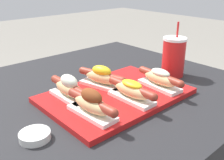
# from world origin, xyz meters

# --- Properties ---
(serving_tray) EXTENTS (0.47, 0.32, 0.02)m
(serving_tray) POSITION_xyz_m (0.05, -0.10, 0.71)
(serving_tray) COLOR red
(serving_tray) RESTS_ON patio_table
(hot_dog_0) EXTENTS (0.07, 0.20, 0.08)m
(hot_dog_0) POSITION_xyz_m (-0.10, -0.17, 0.76)
(hot_dog_0) COLOR white
(hot_dog_0) RESTS_ON serving_tray
(hot_dog_1) EXTENTS (0.06, 0.20, 0.07)m
(hot_dog_1) POSITION_xyz_m (0.05, -0.17, 0.75)
(hot_dog_1) COLOR white
(hot_dog_1) RESTS_ON serving_tray
(hot_dog_2) EXTENTS (0.07, 0.20, 0.07)m
(hot_dog_2) POSITION_xyz_m (0.19, -0.17, 0.75)
(hot_dog_2) COLOR white
(hot_dog_2) RESTS_ON serving_tray
(hot_dog_3) EXTENTS (0.06, 0.20, 0.08)m
(hot_dog_3) POSITION_xyz_m (-0.09, -0.04, 0.76)
(hot_dog_3) COLOR white
(hot_dog_3) RESTS_ON serving_tray
(hot_dog_4) EXTENTS (0.10, 0.20, 0.08)m
(hot_dog_4) POSITION_xyz_m (0.05, -0.03, 0.76)
(hot_dog_4) COLOR white
(hot_dog_4) RESTS_ON serving_tray
(sauce_bowl) EXTENTS (0.08, 0.08, 0.02)m
(sauce_bowl) POSITION_xyz_m (-0.27, -0.14, 0.71)
(sauce_bowl) COLOR silver
(sauce_bowl) RESTS_ON patio_table
(drink_cup) EXTENTS (0.09, 0.09, 0.22)m
(drink_cup) POSITION_xyz_m (0.36, -0.10, 0.78)
(drink_cup) COLOR red
(drink_cup) RESTS_ON patio_table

